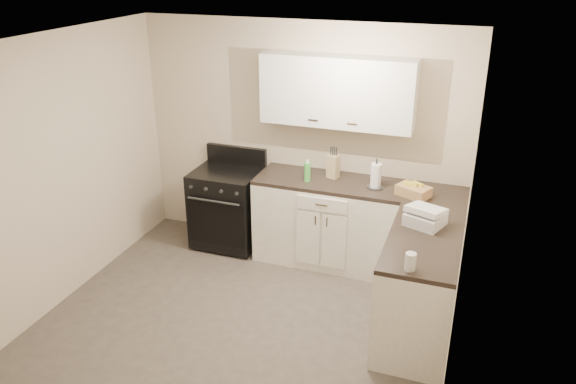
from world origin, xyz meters
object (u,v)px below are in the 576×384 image
(wicker_basket, at_px, (414,191))
(countertop_grill, at_px, (425,219))
(knife_block, at_px, (333,166))
(paper_towel, at_px, (376,176))
(stove, at_px, (228,207))

(wicker_basket, bearing_deg, countertop_grill, -73.23)
(knife_block, distance_m, wicker_basket, 0.89)
(countertop_grill, bearing_deg, knife_block, 162.73)
(knife_block, distance_m, paper_towel, 0.49)
(paper_towel, height_order, countertop_grill, paper_towel)
(paper_towel, relative_size, wicker_basket, 0.83)
(knife_block, bearing_deg, countertop_grill, -21.46)
(stove, distance_m, paper_towel, 1.76)
(stove, distance_m, wicker_basket, 2.11)
(paper_towel, bearing_deg, wicker_basket, -11.75)
(stove, distance_m, knife_block, 1.33)
(stove, bearing_deg, countertop_grill, -17.05)
(knife_block, xyz_separation_m, wicker_basket, (0.86, -0.20, -0.07))
(stove, distance_m, countertop_grill, 2.39)
(wicker_basket, bearing_deg, paper_towel, 168.25)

